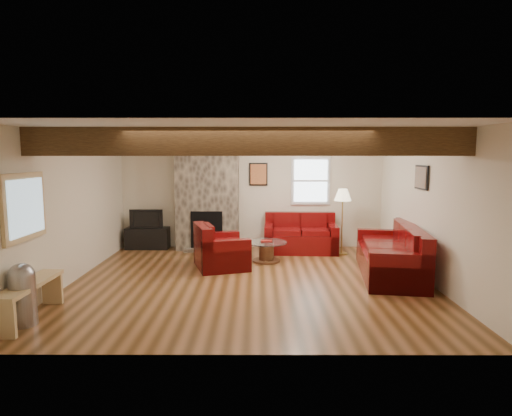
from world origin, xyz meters
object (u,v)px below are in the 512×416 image
at_px(loveseat, 301,233).
at_px(sofa_three, 390,251).
at_px(tv_cabinet, 148,238).
at_px(television, 147,218).
at_px(armchair_red, 221,246).
at_px(coffee_table, 266,252).
at_px(floor_lamp, 343,198).

bearing_deg(loveseat, sofa_three, -51.02).
xyz_separation_m(loveseat, tv_cabinet, (-3.48, 0.30, -0.18)).
bearing_deg(television, sofa_three, -24.32).
bearing_deg(loveseat, armchair_red, -137.81).
relative_size(tv_cabinet, television, 1.30).
bearing_deg(sofa_three, tv_cabinet, -105.90).
relative_size(sofa_three, coffee_table, 2.77).
xyz_separation_m(loveseat, coffee_table, (-0.78, -0.90, -0.22)).
xyz_separation_m(armchair_red, television, (-1.83, 1.65, 0.28)).
height_order(loveseat, floor_lamp, floor_lamp).
xyz_separation_m(sofa_three, coffee_table, (-2.17, 1.00, -0.24)).
bearing_deg(floor_lamp, coffee_table, -157.96).
bearing_deg(armchair_red, tv_cabinet, 30.71).
height_order(coffee_table, floor_lamp, floor_lamp).
bearing_deg(floor_lamp, loveseat, 164.62).
bearing_deg(loveseat, floor_lamp, -12.65).
xyz_separation_m(coffee_table, floor_lamp, (1.64, 0.67, 1.01)).
relative_size(sofa_three, floor_lamp, 1.62).
height_order(coffee_table, television, television).
distance_m(coffee_table, television, 3.00).
bearing_deg(armchair_red, floor_lamp, -83.28).
relative_size(loveseat, floor_lamp, 1.12).
height_order(sofa_three, floor_lamp, floor_lamp).
bearing_deg(coffee_table, armchair_red, -152.65).
height_order(armchair_red, tv_cabinet, armchair_red).
distance_m(sofa_three, television, 5.35).
distance_m(loveseat, floor_lamp, 1.20).
height_order(loveseat, tv_cabinet, loveseat).
xyz_separation_m(sofa_three, loveseat, (-1.40, 1.90, -0.02)).
height_order(loveseat, coffee_table, loveseat).
bearing_deg(floor_lamp, tv_cabinet, 172.93).
bearing_deg(sofa_three, coffee_table, -106.26).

